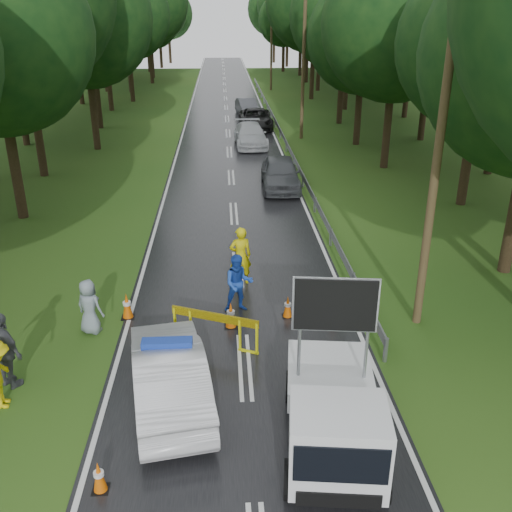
{
  "coord_description": "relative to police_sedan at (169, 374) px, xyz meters",
  "views": [
    {
      "loc": [
        -0.44,
        -12.45,
        8.57
      ],
      "look_at": [
        0.55,
        4.17,
        1.3
      ],
      "focal_mm": 40.0,
      "sensor_mm": 36.0,
      "label": 1
    }
  ],
  "objects": [
    {
      "name": "utility_pole_near",
      "position": [
        7.0,
        3.33,
        4.3
      ],
      "size": [
        1.4,
        0.24,
        10.0
      ],
      "color": "#4C3C23",
      "rests_on": "ground"
    },
    {
      "name": "cone_right",
      "position": [
        4.53,
        3.52,
        -0.43
      ],
      "size": [
        0.33,
        0.33,
        0.7
      ],
      "color": "black",
      "rests_on": "ground"
    },
    {
      "name": "bystander_mid",
      "position": [
        -3.98,
        0.83,
        0.25
      ],
      "size": [
        1.26,
        1.09,
        2.03
      ],
      "primitive_type": "imported",
      "rotation": [
        0.0,
        0.0,
        2.53
      ],
      "color": "#46494F",
      "rests_on": "ground"
    },
    {
      "name": "ground",
      "position": [
        1.8,
        1.33,
        -0.77
      ],
      "size": [
        160.0,
        160.0,
        0.0
      ],
      "primitive_type": "plane",
      "color": "#224D16",
      "rests_on": "ground"
    },
    {
      "name": "utility_pole_mid",
      "position": [
        7.0,
        29.33,
        4.3
      ],
      "size": [
        1.4,
        0.24,
        10.0
      ],
      "color": "#4C3C23",
      "rests_on": "ground"
    },
    {
      "name": "guardrail",
      "position": [
        5.5,
        31.0,
        -0.22
      ],
      "size": [
        0.12,
        60.06,
        0.7
      ],
      "color": "gray",
      "rests_on": "ground"
    },
    {
      "name": "cone_far",
      "position": [
        3.2,
        3.83,
        -0.43
      ],
      "size": [
        0.33,
        0.33,
        0.71
      ],
      "color": "black",
      "rests_on": "ground"
    },
    {
      "name": "officer",
      "position": [
        1.87,
        6.2,
        0.24
      ],
      "size": [
        0.81,
        0.6,
        2.02
      ],
      "primitive_type": "imported",
      "rotation": [
        0.0,
        0.0,
        3.32
      ],
      "color": "#D2C50B",
      "rests_on": "ground"
    },
    {
      "name": "barrier",
      "position": [
        1.04,
        2.33,
        0.02
      ],
      "size": [
        2.34,
        1.05,
        1.05
      ],
      "rotation": [
        0.0,
        0.0,
        -0.41
      ],
      "color": "#DADA0B",
      "rests_on": "ground"
    },
    {
      "name": "queue_car_fourth",
      "position": [
        3.57,
        39.12,
        -0.07
      ],
      "size": [
        2.05,
        4.42,
        1.4
      ],
      "primitive_type": "imported",
      "rotation": [
        0.0,
        0.0,
        0.14
      ],
      "color": "#404248",
      "rests_on": "ground"
    },
    {
      "name": "road",
      "position": [
        1.8,
        31.33,
        -0.76
      ],
      "size": [
        7.0,
        140.0,
        0.02
      ],
      "primitive_type": "cube",
      "color": "black",
      "rests_on": "ground"
    },
    {
      "name": "police_sedan",
      "position": [
        0.0,
        0.0,
        0.0
      ],
      "size": [
        2.38,
        4.85,
        1.68
      ],
      "rotation": [
        0.0,
        0.0,
        3.31
      ],
      "color": "silver",
      "rests_on": "ground"
    },
    {
      "name": "utility_pole_far",
      "position": [
        7.0,
        55.33,
        4.3
      ],
      "size": [
        1.4,
        0.24,
        10.0
      ],
      "color": "#4C3C23",
      "rests_on": "ground"
    },
    {
      "name": "queue_car_first",
      "position": [
        4.29,
        17.15,
        0.04
      ],
      "size": [
        2.04,
        4.78,
        1.61
      ],
      "primitive_type": "imported",
      "rotation": [
        0.0,
        0.0,
        -0.03
      ],
      "color": "#3D4045",
      "rests_on": "ground"
    },
    {
      "name": "civilian",
      "position": [
        1.75,
        4.33,
        0.15
      ],
      "size": [
        0.95,
        0.77,
        1.84
      ],
      "primitive_type": "imported",
      "rotation": [
        0.0,
        0.0,
        0.09
      ],
      "color": "#1C46B8",
      "rests_on": "ground"
    },
    {
      "name": "bystander_right",
      "position": [
        -2.5,
        3.3,
        0.05
      ],
      "size": [
        0.95,
        0.81,
        1.64
      ],
      "primitive_type": "imported",
      "rotation": [
        0.0,
        0.0,
        2.7
      ],
      "color": "gray",
      "rests_on": "ground"
    },
    {
      "name": "cone_left_mid",
      "position": [
        -1.6,
        4.06,
        -0.37
      ],
      "size": [
        0.39,
        0.39,
        0.82
      ],
      "color": "black",
      "rests_on": "ground"
    },
    {
      "name": "queue_car_second",
      "position": [
        3.25,
        27.12,
        -0.04
      ],
      "size": [
        2.26,
        5.13,
        1.47
      ],
      "primitive_type": "imported",
      "rotation": [
        0.0,
        0.0,
        0.04
      ],
      "color": "#ACAFB4",
      "rests_on": "ground"
    },
    {
      "name": "cone_near_left",
      "position": [
        -1.15,
        -2.67,
        -0.43
      ],
      "size": [
        0.33,
        0.33,
        0.69
      ],
      "color": "black",
      "rests_on": "ground"
    },
    {
      "name": "work_truck",
      "position": [
        3.5,
        -1.88,
        0.17
      ],
      "size": [
        2.42,
        4.55,
        3.47
      ],
      "rotation": [
        0.0,
        0.0,
        -0.12
      ],
      "color": "gray",
      "rests_on": "ground"
    },
    {
      "name": "queue_car_third",
      "position": [
        3.98,
        33.12,
        -0.03
      ],
      "size": [
        2.47,
        5.33,
        1.48
      ],
      "primitive_type": "imported",
      "rotation": [
        0.0,
        0.0,
        -0.0
      ],
      "color": "black",
      "rests_on": "ground"
    },
    {
      "name": "cone_center",
      "position": [
        1.48,
        3.33,
        -0.37
      ],
      "size": [
        0.38,
        0.38,
        0.81
      ],
      "color": "black",
      "rests_on": "ground"
    }
  ]
}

